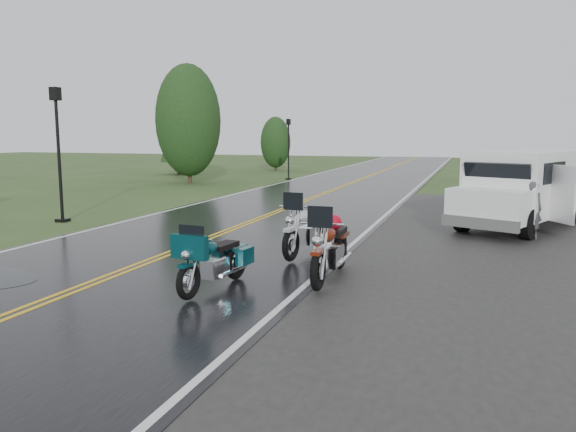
# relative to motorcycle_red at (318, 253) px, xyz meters

# --- Properties ---
(ground) EXTENTS (120.00, 120.00, 0.00)m
(ground) POSITION_rel_motorcycle_red_xyz_m (-4.14, 0.34, -0.73)
(ground) COLOR #2D471E
(ground) RESTS_ON ground
(road) EXTENTS (8.00, 100.00, 0.04)m
(road) POSITION_rel_motorcycle_red_xyz_m (-4.14, 10.34, -0.71)
(road) COLOR black
(road) RESTS_ON ground
(motorcycle_red) EXTENTS (0.95, 2.49, 1.46)m
(motorcycle_red) POSITION_rel_motorcycle_red_xyz_m (0.00, 0.00, 0.00)
(motorcycle_red) COLOR #5F1A0A
(motorcycle_red) RESTS_ON ground
(motorcycle_teal) EXTENTS (1.01, 2.19, 1.25)m
(motorcycle_teal) POSITION_rel_motorcycle_red_xyz_m (-1.89, -1.18, -0.11)
(motorcycle_teal) COLOR #05343A
(motorcycle_teal) RESTS_ON ground
(motorcycle_silver) EXTENTS (1.16, 2.56, 1.46)m
(motorcycle_silver) POSITION_rel_motorcycle_red_xyz_m (-1.17, 2.03, 0.00)
(motorcycle_silver) COLOR #B1B5BA
(motorcycle_silver) RESTS_ON ground
(van_white) EXTENTS (4.48, 6.35, 2.34)m
(van_white) POSITION_rel_motorcycle_red_xyz_m (2.24, 7.32, 0.44)
(van_white) COLOR white
(van_white) RESTS_ON ground
(person_at_van) EXTENTS (0.61, 0.44, 1.56)m
(person_at_van) POSITION_rel_motorcycle_red_xyz_m (3.94, 6.68, 0.05)
(person_at_van) COLOR #444348
(person_at_van) RESTS_ON ground
(lamp_post_near_left) EXTENTS (0.37, 0.37, 4.27)m
(lamp_post_near_left) POSITION_rel_motorcycle_red_xyz_m (-9.95, 5.32, 1.40)
(lamp_post_near_left) COLOR black
(lamp_post_near_left) RESTS_ON ground
(lamp_post_far_left) EXTENTS (0.32, 0.32, 3.72)m
(lamp_post_far_left) POSITION_rel_motorcycle_red_xyz_m (-8.38, 23.41, 1.13)
(lamp_post_far_left) COLOR black
(lamp_post_far_left) RESTS_ON ground
(tree_left_mid) EXTENTS (3.65, 3.65, 5.70)m
(tree_left_mid) POSITION_rel_motorcycle_red_xyz_m (-12.91, 19.23, 2.12)
(tree_left_mid) COLOR #1E3D19
(tree_left_mid) RESTS_ON ground
(tree_left_far) EXTENTS (2.26, 2.26, 3.48)m
(tree_left_far) POSITION_rel_motorcycle_red_xyz_m (-11.91, 30.87, 1.01)
(tree_left_far) COLOR #1E3D19
(tree_left_far) RESTS_ON ground
(pine_left_far) EXTENTS (2.40, 2.40, 4.99)m
(pine_left_far) POSITION_rel_motorcycle_red_xyz_m (-17.02, 25.24, 1.76)
(pine_left_far) COLOR #1E3D19
(pine_left_far) RESTS_ON ground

